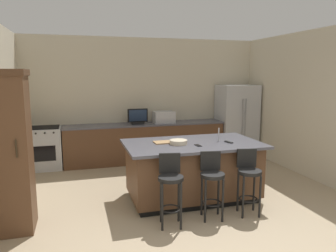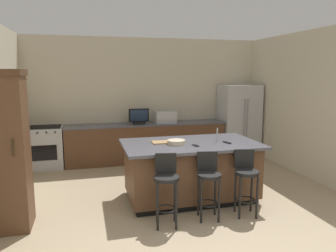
{
  "view_description": "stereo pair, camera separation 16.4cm",
  "coord_description": "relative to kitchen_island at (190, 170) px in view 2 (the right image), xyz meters",
  "views": [
    {
      "loc": [
        -1.6,
        -2.97,
        2.03
      ],
      "look_at": [
        0.14,
        3.05,
        1.01
      ],
      "focal_mm": 34.25,
      "sensor_mm": 36.0,
      "label": 1
    },
    {
      "loc": [
        -1.44,
        -3.01,
        2.03
      ],
      "look_at": [
        0.14,
        3.05,
        1.01
      ],
      "focal_mm": 34.25,
      "sensor_mm": 36.0,
      "label": 2
    }
  ],
  "objects": [
    {
      "name": "cutting_board",
      "position": [
        -0.45,
        0.12,
        0.47
      ],
      "size": [
        0.32,
        0.23,
        0.02
      ],
      "primitive_type": "cube",
      "rotation": [
        0.0,
        0.0,
        0.01
      ],
      "color": "#A87F51",
      "rests_on": "kitchen_island"
    },
    {
      "name": "kitchen_island",
      "position": [
        0.0,
        0.0,
        0.0
      ],
      "size": [
        2.18,
        1.25,
        0.94
      ],
      "color": "black",
      "rests_on": "ground_plane"
    },
    {
      "name": "cell_phone",
      "position": [
        0.0,
        -0.23,
        0.46
      ],
      "size": [
        0.08,
        0.16,
        0.01
      ],
      "primitive_type": "cube",
      "rotation": [
        0.0,
        0.0,
        0.1
      ],
      "color": "black",
      "rests_on": "kitchen_island"
    },
    {
      "name": "fruit_bowl",
      "position": [
        -0.26,
        -0.05,
        0.49
      ],
      "size": [
        0.28,
        0.28,
        0.07
      ],
      "primitive_type": "cylinder",
      "color": "beige",
      "rests_on": "kitchen_island"
    },
    {
      "name": "range_oven",
      "position": [
        -2.51,
        2.44,
        -0.02
      ],
      "size": [
        0.78,
        0.63,
        0.92
      ],
      "color": "#B7BABF",
      "rests_on": "ground_plane"
    },
    {
      "name": "tv_monitor",
      "position": [
        -0.44,
        2.39,
        0.58
      ],
      "size": [
        0.46,
        0.16,
        0.35
      ],
      "color": "black",
      "rests_on": "counter_back"
    },
    {
      "name": "bar_stool_left",
      "position": [
        -0.62,
        -0.82,
        0.11
      ],
      "size": [
        0.34,
        0.36,
        0.97
      ],
      "rotation": [
        0.0,
        0.0,
        -0.19
      ],
      "color": "black",
      "rests_on": "ground_plane"
    },
    {
      "name": "bar_stool_center",
      "position": [
        0.01,
        -0.76,
        0.08
      ],
      "size": [
        0.34,
        0.36,
        0.94
      ],
      "rotation": [
        0.0,
        0.0,
        -0.19
      ],
      "color": "black",
      "rests_on": "ground_plane"
    },
    {
      "name": "refrigerator",
      "position": [
        2.06,
        2.4,
        0.4
      ],
      "size": [
        0.92,
        0.73,
        1.76
      ],
      "color": "#B7BABF",
      "rests_on": "ground_plane"
    },
    {
      "name": "wall_back",
      "position": [
        -0.19,
        2.82,
        0.96
      ],
      "size": [
        6.05,
        0.12,
        2.87
      ],
      "primitive_type": "cube",
      "color": "beige",
      "rests_on": "ground_plane"
    },
    {
      "name": "sink_faucet_back",
      "position": [
        -0.23,
        2.54,
        0.54
      ],
      "size": [
        0.02,
        0.02,
        0.24
      ],
      "primitive_type": "cylinder",
      "color": "#B2B2B7",
      "rests_on": "counter_back"
    },
    {
      "name": "counter_back",
      "position": [
        -0.26,
        2.44,
        -0.03
      ],
      "size": [
        3.7,
        0.62,
        0.9
      ],
      "color": "brown",
      "rests_on": "ground_plane"
    },
    {
      "name": "sink_faucet_island",
      "position": [
        0.46,
        0.0,
        0.57
      ],
      "size": [
        0.02,
        0.02,
        0.22
      ],
      "primitive_type": "cylinder",
      "color": "#B2B2B7",
      "rests_on": "kitchen_island"
    },
    {
      "name": "cabinet_tower",
      "position": [
        -2.67,
        -0.37,
        0.61
      ],
      "size": [
        0.64,
        0.58,
        2.09
      ],
      "color": "brown",
      "rests_on": "ground_plane"
    },
    {
      "name": "bar_stool_right",
      "position": [
        0.57,
        -0.79,
        0.09
      ],
      "size": [
        0.34,
        0.36,
        0.95
      ],
      "rotation": [
        0.0,
        0.0,
        -0.19
      ],
      "color": "black",
      "rests_on": "ground_plane"
    },
    {
      "name": "microwave",
      "position": [
        0.19,
        2.44,
        0.55
      ],
      "size": [
        0.48,
        0.36,
        0.27
      ],
      "primitive_type": "cube",
      "color": "#B7BABF",
      "rests_on": "counter_back"
    },
    {
      "name": "tv_remote",
      "position": [
        0.56,
        -0.16,
        0.47
      ],
      "size": [
        0.08,
        0.18,
        0.02
      ],
      "primitive_type": "cube",
      "rotation": [
        0.0,
        0.0,
        0.24
      ],
      "color": "black",
      "rests_on": "kitchen_island"
    },
    {
      "name": "wall_right",
      "position": [
        2.63,
        0.52,
        0.96
      ],
      "size": [
        0.12,
        5.0,
        2.87
      ],
      "primitive_type": "cube",
      "color": "beige",
      "rests_on": "ground_plane"
    }
  ]
}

